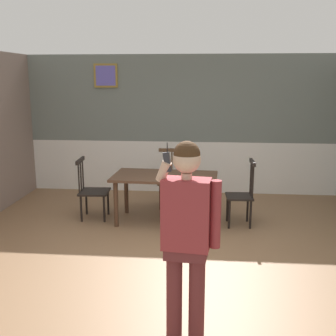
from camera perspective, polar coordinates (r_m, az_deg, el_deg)
The scene contains 7 objects.
ground_plane at distance 5.29m, azimuth -0.12°, elevation -12.89°, with size 7.22×7.22×0.00m, color #846042.
room_back_partition at distance 8.12m, azimuth 1.94°, elevation 5.70°, with size 6.22×0.17×2.72m.
dining_table at distance 6.45m, azimuth -0.42°, elevation -1.86°, with size 1.68×0.95×0.77m.
chair_near_window at distance 6.44m, azimuth 10.29°, elevation -3.72°, with size 0.42×0.42×1.04m.
chair_by_doorway at distance 7.29m, azimuth 0.50°, elevation -1.62°, with size 0.50×0.50×1.02m.
chair_at_table_head at distance 6.77m, azimuth -10.60°, elevation -3.05°, with size 0.49×0.49×1.00m.
person_figure at distance 3.47m, azimuth 2.66°, elevation -8.41°, with size 0.56×0.26×1.78m.
Camera 1 is at (0.43, -4.76, 2.27)m, focal length 43.55 mm.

